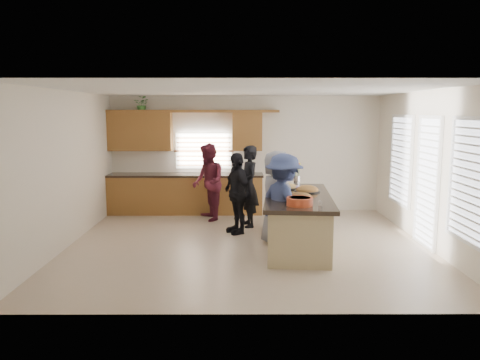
{
  "coord_description": "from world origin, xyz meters",
  "views": [
    {
      "loc": [
        -0.15,
        -8.35,
        2.43
      ],
      "look_at": [
        -0.13,
        0.34,
        1.15
      ],
      "focal_mm": 35.0,
      "sensor_mm": 36.0,
      "label": 1
    }
  ],
  "objects_px": {
    "woman_left_front": "(237,193)",
    "woman_right_back": "(284,204)",
    "woman_right_front": "(276,198)",
    "island": "(297,222)",
    "woman_left_back": "(249,186)",
    "salad_bowl": "(300,201)",
    "woman_left_mid": "(208,182)"
  },
  "relations": [
    {
      "from": "woman_right_back",
      "to": "woman_left_back",
      "type": "bearing_deg",
      "value": -15.46
    },
    {
      "from": "woman_left_front",
      "to": "island",
      "type": "bearing_deg",
      "value": 20.45
    },
    {
      "from": "woman_left_back",
      "to": "woman_right_back",
      "type": "bearing_deg",
      "value": 0.85
    },
    {
      "from": "island",
      "to": "woman_left_back",
      "type": "bearing_deg",
      "value": 123.71
    },
    {
      "from": "woman_right_front",
      "to": "salad_bowl",
      "type": "bearing_deg",
      "value": -174.44
    },
    {
      "from": "woman_left_back",
      "to": "woman_left_mid",
      "type": "height_order",
      "value": "woman_left_mid"
    },
    {
      "from": "woman_left_back",
      "to": "woman_right_back",
      "type": "relative_size",
      "value": 1.0
    },
    {
      "from": "woman_left_front",
      "to": "woman_right_front",
      "type": "xyz_separation_m",
      "value": [
        0.72,
        -0.8,
        0.05
      ]
    },
    {
      "from": "woman_left_mid",
      "to": "woman_left_front",
      "type": "bearing_deg",
      "value": 11.96
    },
    {
      "from": "salad_bowl",
      "to": "woman_right_back",
      "type": "bearing_deg",
      "value": 110.42
    },
    {
      "from": "woman_left_back",
      "to": "woman_right_front",
      "type": "xyz_separation_m",
      "value": [
        0.47,
        -1.34,
        0.0
      ]
    },
    {
      "from": "salad_bowl",
      "to": "woman_left_mid",
      "type": "relative_size",
      "value": 0.24
    },
    {
      "from": "island",
      "to": "woman_right_front",
      "type": "height_order",
      "value": "woman_right_front"
    },
    {
      "from": "woman_right_back",
      "to": "woman_right_front",
      "type": "distance_m",
      "value": 0.6
    },
    {
      "from": "woman_left_back",
      "to": "island",
      "type": "bearing_deg",
      "value": 13.54
    },
    {
      "from": "woman_left_back",
      "to": "woman_left_front",
      "type": "relative_size",
      "value": 1.06
    },
    {
      "from": "woman_right_back",
      "to": "woman_right_front",
      "type": "relative_size",
      "value": 1.0
    },
    {
      "from": "salad_bowl",
      "to": "woman_left_mid",
      "type": "height_order",
      "value": "woman_left_mid"
    },
    {
      "from": "woman_left_front",
      "to": "woman_right_back",
      "type": "height_order",
      "value": "woman_right_back"
    },
    {
      "from": "woman_right_front",
      "to": "woman_left_mid",
      "type": "bearing_deg",
      "value": 26.93
    },
    {
      "from": "island",
      "to": "woman_left_back",
      "type": "height_order",
      "value": "woman_left_back"
    },
    {
      "from": "woman_left_back",
      "to": "woman_right_back",
      "type": "xyz_separation_m",
      "value": [
        0.56,
        -1.94,
        0.0
      ]
    },
    {
      "from": "salad_bowl",
      "to": "woman_right_back",
      "type": "distance_m",
      "value": 0.6
    },
    {
      "from": "island",
      "to": "salad_bowl",
      "type": "distance_m",
      "value": 1.1
    },
    {
      "from": "woman_left_front",
      "to": "woman_right_back",
      "type": "xyz_separation_m",
      "value": [
        0.8,
        -1.39,
        0.05
      ]
    },
    {
      "from": "woman_right_front",
      "to": "island",
      "type": "bearing_deg",
      "value": -126.49
    },
    {
      "from": "woman_left_back",
      "to": "salad_bowl",
      "type": "bearing_deg",
      "value": 1.82
    },
    {
      "from": "woman_left_back",
      "to": "woman_right_back",
      "type": "height_order",
      "value": "woman_right_back"
    },
    {
      "from": "island",
      "to": "woman_left_front",
      "type": "bearing_deg",
      "value": 142.58
    },
    {
      "from": "salad_bowl",
      "to": "woman_left_front",
      "type": "height_order",
      "value": "woman_left_front"
    },
    {
      "from": "island",
      "to": "salad_bowl",
      "type": "height_order",
      "value": "salad_bowl"
    },
    {
      "from": "woman_left_mid",
      "to": "island",
      "type": "bearing_deg",
      "value": 21.33
    }
  ]
}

